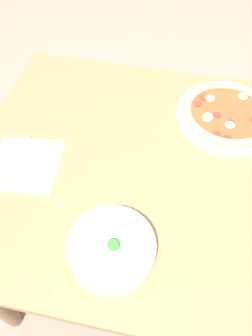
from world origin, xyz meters
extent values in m
plane|color=gray|center=(0.00, 0.00, 0.00)|extent=(8.00, 8.00, 0.00)
cube|color=#99724C|center=(0.00, 0.00, 0.71)|extent=(1.35, 0.91, 0.03)
cylinder|color=olive|center=(0.60, -0.39, 0.35)|extent=(0.06, 0.06, 0.69)
cylinder|color=white|center=(-0.08, -0.25, 0.73)|extent=(0.33, 0.33, 0.01)
torus|color=#DBB77A|center=(-0.08, -0.25, 0.75)|extent=(0.29, 0.29, 0.03)
cylinder|color=#D14C28|center=(-0.08, -0.25, 0.74)|extent=(0.26, 0.26, 0.01)
cylinder|color=#A83323|center=(-0.08, -0.14, 0.74)|extent=(0.03, 0.03, 0.00)
cylinder|color=#A83323|center=(-0.05, -0.15, 0.74)|extent=(0.03, 0.03, 0.00)
cylinder|color=#A83323|center=(-0.05, -0.23, 0.74)|extent=(0.03, 0.03, 0.00)
cylinder|color=#A83323|center=(-0.09, -0.21, 0.74)|extent=(0.03, 0.03, 0.00)
cylinder|color=#A83323|center=(0.00, -0.31, 0.74)|extent=(0.03, 0.03, 0.00)
cylinder|color=#A83323|center=(0.02, -0.27, 0.74)|extent=(0.03, 0.03, 0.00)
ellipsoid|color=silver|center=(-0.02, -0.21, 0.74)|extent=(0.03, 0.03, 0.01)
ellipsoid|color=silver|center=(-0.02, -0.31, 0.74)|extent=(0.03, 0.03, 0.01)
ellipsoid|color=silver|center=(-0.02, -0.22, 0.74)|extent=(0.03, 0.03, 0.01)
ellipsoid|color=silver|center=(-0.13, -0.34, 0.74)|extent=(0.03, 0.03, 0.01)
ellipsoid|color=silver|center=(-0.09, -0.20, 0.74)|extent=(0.03, 0.03, 0.01)
cylinder|color=white|center=(0.18, 0.29, 0.75)|extent=(0.21, 0.21, 0.06)
torus|color=white|center=(0.18, 0.29, 0.77)|extent=(0.21, 0.21, 0.01)
ellipsoid|color=tan|center=(0.24, 0.24, 0.76)|extent=(0.04, 0.03, 0.02)
ellipsoid|color=tan|center=(0.11, 0.33, 0.77)|extent=(0.04, 0.04, 0.02)
ellipsoid|color=#998466|center=(0.23, 0.24, 0.77)|extent=(0.04, 0.04, 0.02)
ellipsoid|color=tan|center=(0.24, 0.32, 0.76)|extent=(0.04, 0.04, 0.02)
sphere|color=#388433|center=(0.18, 0.29, 0.78)|extent=(0.03, 0.03, 0.03)
cube|color=white|center=(0.50, 0.07, 0.72)|extent=(0.21, 0.21, 0.00)
cube|color=silver|center=(0.47, 0.05, 0.73)|extent=(0.01, 0.12, 0.00)
cube|color=silver|center=(0.47, 0.13, 0.73)|extent=(0.00, 0.05, 0.00)
cube|color=silver|center=(0.47, 0.13, 0.73)|extent=(0.00, 0.05, 0.00)
cube|color=silver|center=(0.46, 0.13, 0.73)|extent=(0.00, 0.05, 0.00)
cube|color=silver|center=(0.46, 0.13, 0.73)|extent=(0.00, 0.05, 0.00)
cube|color=silver|center=(0.52, 0.01, 0.73)|extent=(0.01, 0.08, 0.01)
cube|color=silver|center=(0.52, 0.11, 0.73)|extent=(0.02, 0.12, 0.00)
camera|label=1|loc=(0.08, 0.58, 1.50)|focal=35.00mm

